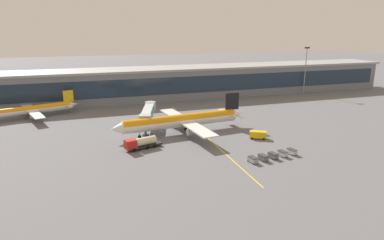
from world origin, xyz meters
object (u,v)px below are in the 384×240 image
crew_van (258,134)px  baggage_cart_2 (273,155)px  baggage_cart_4 (292,152)px  main_airliner (182,121)px  baggage_cart_3 (283,153)px  baggage_cart_1 (263,158)px  commuter_jet_far (29,110)px  fuel_tanker (141,143)px  baggage_cart_0 (253,160)px

crew_van → baggage_cart_2: crew_van is taller
baggage_cart_4 → crew_van: bearing=97.7°
main_airliner → baggage_cart_3: bearing=-56.4°
baggage_cart_2 → baggage_cart_4: bearing=8.6°
main_airliner → baggage_cart_4: size_ratio=16.07×
baggage_cart_1 → commuter_jet_far: commuter_jet_far is taller
baggage_cart_2 → baggage_cart_4: size_ratio=1.00×
fuel_tanker → baggage_cart_4: size_ratio=3.88×
fuel_tanker → baggage_cart_2: (31.10, -17.86, -0.96)m
baggage_cart_1 → baggage_cart_4: bearing=8.6°
baggage_cart_2 → baggage_cart_4: (6.33, 0.95, 0.00)m
main_airliner → commuter_jet_far: 60.60m
baggage_cart_1 → baggage_cart_2: (3.16, 0.48, 0.00)m
baggage_cart_3 → baggage_cart_4: bearing=8.6°
fuel_tanker → baggage_cart_4: 41.08m
main_airliner → baggage_cart_2: (15.77, -29.03, -3.25)m
baggage_cart_0 → baggage_cart_2: (6.33, 0.95, 0.00)m
main_airliner → baggage_cart_2: main_airliner is taller
fuel_tanker → main_airliner: bearing=36.1°
baggage_cart_1 → commuter_jet_far: (-61.49, 65.30, 2.31)m
baggage_cart_1 → baggage_cart_3: same height
baggage_cart_2 → commuter_jet_far: commuter_jet_far is taller
main_airliner → baggage_cart_3: size_ratio=16.07×
fuel_tanker → crew_van: size_ratio=2.05×
main_airliner → baggage_cart_1: size_ratio=16.07×
baggage_cart_0 → baggage_cart_1: (3.16, 0.48, 0.00)m
crew_van → fuel_tanker: bearing=176.8°
commuter_jet_far → baggage_cart_2: bearing=-45.1°
crew_van → commuter_jet_far: bearing=144.6°
baggage_cart_0 → baggage_cart_3: bearing=8.6°
baggage_cart_3 → baggage_cart_4: size_ratio=1.00×
baggage_cart_1 → fuel_tanker: bearing=146.7°
fuel_tanker → baggage_cart_4: (37.42, -16.91, -0.96)m
main_airliner → baggage_cart_1: main_airliner is taller
commuter_jet_far → fuel_tanker: bearing=-54.5°
main_airliner → fuel_tanker: size_ratio=4.14×
baggage_cart_0 → baggage_cart_2: 6.40m
fuel_tanker → baggage_cart_3: bearing=-26.9°
main_airliner → baggage_cart_0: bearing=-72.5°
main_airliner → baggage_cart_2: bearing=-61.5°
crew_van → commuter_jet_far: (-68.97, 48.97, 1.77)m
crew_van → baggage_cart_4: size_ratio=1.89×
baggage_cart_0 → baggage_cart_4: same height
baggage_cart_0 → baggage_cart_3: (9.49, 1.43, 0.00)m
baggage_cart_4 → fuel_tanker: bearing=155.7°
commuter_jet_far → baggage_cart_1: bearing=-46.7°
baggage_cart_0 → baggage_cart_1: same height
fuel_tanker → baggage_cart_3: 38.43m
crew_van → baggage_cart_3: (-1.15, -15.38, -0.53)m
baggage_cart_3 → crew_van: bearing=85.7°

